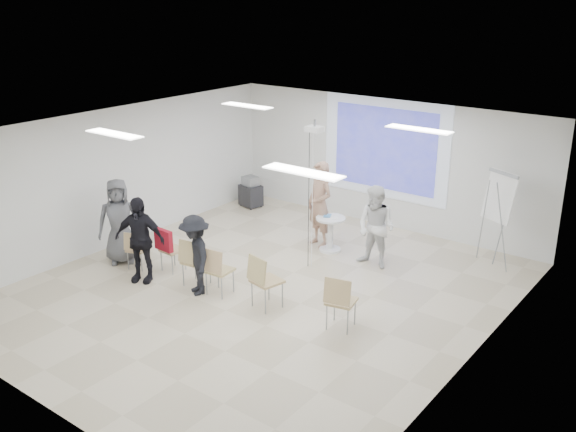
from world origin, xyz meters
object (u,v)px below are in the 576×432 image
Objects in this scene: chair_left_mid at (170,247)px; chair_center at (217,268)px; player_right at (376,223)px; av_cart at (251,193)px; chair_far_left at (136,247)px; flipchart_easel at (500,198)px; pedestal_table at (330,232)px; chair_right_inner at (263,278)px; audience_outer at (119,216)px; player_left at (320,199)px; audience_mid at (195,250)px; chair_right_far at (340,298)px; laptop at (197,259)px; chair_left_inner at (193,259)px; audience_left at (139,233)px.

chair_center reaches higher than chair_left_mid.
player_right reaches higher than av_cart.
chair_far_left is 7.26m from flipchart_easel.
chair_left_mid reaches higher than pedestal_table.
chair_right_inner is 0.51× the size of audience_outer.
player_left is 1.08× the size of flipchart_easel.
audience_mid is at bearing -104.80° from pedestal_table.
chair_right_far is (0.83, -2.60, -0.36)m from player_right.
chair_left_mid is 4.29m from av_cart.
chair_left_mid reaches higher than laptop.
chair_left_inner is 0.95× the size of chair_right_inner.
audience_left is at bearing -112.25° from flipchart_easel.
pedestal_table is at bearing 34.62° from audience_left.
player_left is at bearing 36.04° from chair_far_left.
chair_right_far reaches higher than chair_left_inner.
chair_right_inner is at bearing -3.42° from chair_left_inner.
pedestal_table is 3.52m from av_cart.
chair_left_mid is 0.45× the size of flipchart_easel.
av_cart is (-3.82, 4.17, -0.23)m from chair_right_inner.
audience_mid is at bearing -105.93° from flipchart_easel.
chair_far_left is 2.10m from chair_center.
chair_far_left is at bearing 2.33° from laptop.
chair_left_inner is at bearing -84.52° from player_left.
audience_left is at bearing -132.05° from player_right.
chair_left_inner is 0.11m from laptop.
player_left reaches higher than player_right.
audience_left is 0.98× the size of flipchart_easel.
chair_right_inner is at bearing -15.99° from chair_far_left.
audience_left is at bearing -139.31° from audience_mid.
chair_left_mid is at bearing 166.87° from chair_center.
laptop is at bearing -167.81° from chair_right_inner.
chair_far_left is at bearing 125.52° from audience_left.
av_cart is (-4.46, 1.40, -0.57)m from player_right.
chair_center is (0.61, -0.02, -0.01)m from chair_left_inner.
chair_left_inner is 0.49× the size of flipchart_easel.
player_left is 1.14× the size of player_right.
player_right is 0.94× the size of audience_outer.
chair_right_far is 0.50× the size of audience_left.
flipchart_easel reaches higher than chair_left_mid.
chair_center is (-0.47, -3.02, 0.12)m from pedestal_table.
chair_far_left is 3.10m from chair_right_inner.
chair_center reaches higher than chair_far_left.
chair_right_inner is (1.61, 0.09, 0.03)m from chair_left_inner.
player_left reaches higher than pedestal_table.
audience_left is 0.98× the size of audience_outer.
player_left is 2.29× the size of chair_center.
chair_left_mid is 0.46× the size of audience_left.
chair_left_inner is 0.61m from chair_center.
pedestal_table is 4.40m from audience_outer.
chair_left_inner is 2.07m from audience_outer.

